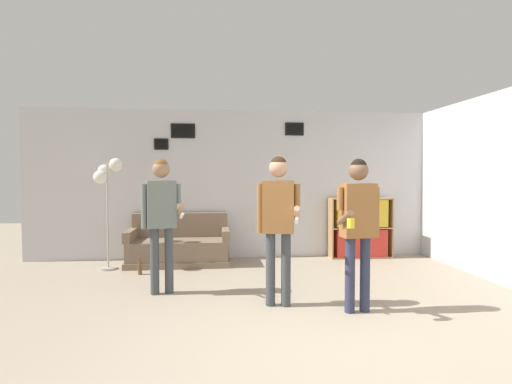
# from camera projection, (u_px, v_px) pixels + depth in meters

# --- Properties ---
(ground_plane) EXTENTS (20.00, 20.00, 0.00)m
(ground_plane) POSITION_uv_depth(u_px,v_px,m) (320.00, 356.00, 3.34)
(ground_plane) COLOR gray
(wall_back) EXTENTS (8.51, 0.08, 2.70)m
(wall_back) POSITION_uv_depth(u_px,v_px,m) (263.00, 184.00, 7.37)
(wall_back) COLOR silver
(wall_back) RESTS_ON ground_plane
(wall_right) EXTENTS (0.06, 6.47, 2.70)m
(wall_right) POSITION_uv_depth(u_px,v_px,m) (498.00, 187.00, 5.62)
(wall_right) COLOR silver
(wall_right) RESTS_ON ground_plane
(couch) EXTENTS (1.71, 0.80, 0.85)m
(couch) POSITION_uv_depth(u_px,v_px,m) (179.00, 247.00, 6.85)
(couch) COLOR #7A6651
(couch) RESTS_ON ground_plane
(bookshelf) EXTENTS (1.15, 0.30, 1.10)m
(bookshelf) POSITION_uv_depth(u_px,v_px,m) (360.00, 228.00, 7.36)
(bookshelf) COLOR #A87F51
(bookshelf) RESTS_ON ground_plane
(floor_lamp) EXTENTS (0.43, 0.46, 1.80)m
(floor_lamp) POSITION_uv_depth(u_px,v_px,m) (107.00, 180.00, 6.39)
(floor_lamp) COLOR #ADA89E
(floor_lamp) RESTS_ON ground_plane
(person_player_foreground_left) EXTENTS (0.55, 0.44, 1.73)m
(person_player_foreground_left) POSITION_uv_depth(u_px,v_px,m) (161.00, 211.00, 5.08)
(person_player_foreground_left) COLOR #3D4247
(person_player_foreground_left) RESTS_ON ground_plane
(person_player_foreground_center) EXTENTS (0.49, 0.53, 1.74)m
(person_player_foreground_center) POSITION_uv_depth(u_px,v_px,m) (278.00, 214.00, 4.60)
(person_player_foreground_center) COLOR #3D4247
(person_player_foreground_center) RESTS_ON ground_plane
(person_watcher_holding_cup) EXTENTS (0.50, 0.45, 1.70)m
(person_watcher_holding_cup) POSITION_uv_depth(u_px,v_px,m) (358.00, 218.00, 4.39)
(person_watcher_holding_cup) COLOR #2D334C
(person_watcher_holding_cup) RESTS_ON ground_plane
(bottle_on_floor) EXTENTS (0.06, 0.06, 0.26)m
(bottle_on_floor) POSITION_uv_depth(u_px,v_px,m) (140.00, 268.00, 6.10)
(bottle_on_floor) COLOR brown
(bottle_on_floor) RESTS_ON ground_plane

